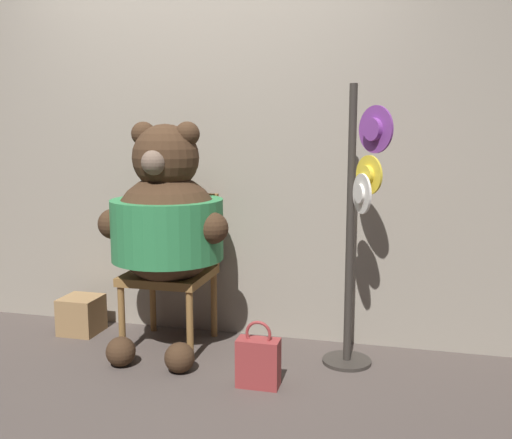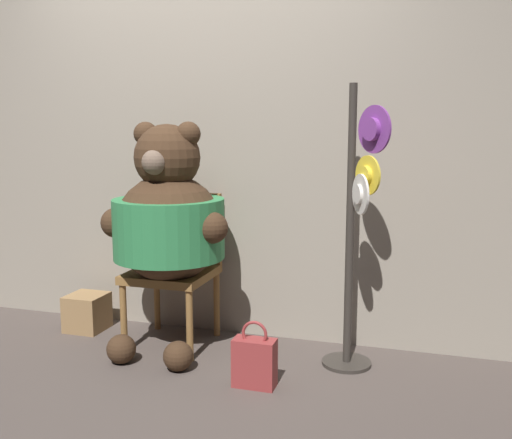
# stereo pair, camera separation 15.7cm
# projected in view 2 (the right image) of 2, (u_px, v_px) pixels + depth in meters

# --- Properties ---
(ground_plane) EXTENTS (14.00, 14.00, 0.00)m
(ground_plane) POSITION_uv_depth(u_px,v_px,m) (159.00, 369.00, 3.19)
(ground_plane) COLOR #4C423D
(wall_back) EXTENTS (8.00, 0.10, 2.34)m
(wall_back) POSITION_uv_depth(u_px,v_px,m) (206.00, 154.00, 3.70)
(wall_back) COLOR gray
(wall_back) RESTS_ON ground_plane
(chair) EXTENTS (0.49, 0.49, 0.93)m
(chair) POSITION_uv_depth(u_px,v_px,m) (177.00, 262.00, 3.57)
(chair) COLOR olive
(chair) RESTS_ON ground_plane
(teddy_bear) EXTENTS (0.79, 0.70, 1.37)m
(teddy_bear) POSITION_uv_depth(u_px,v_px,m) (168.00, 221.00, 3.37)
(teddy_bear) COLOR #3D2819
(teddy_bear) RESTS_ON ground_plane
(hat_display_rack) EXTENTS (0.36, 0.36, 1.57)m
(hat_display_rack) POSITION_uv_depth(u_px,v_px,m) (357.00, 226.00, 3.06)
(hat_display_rack) COLOR #332D28
(hat_display_rack) RESTS_ON ground_plane
(handbag_on_ground) EXTENTS (0.22, 0.11, 0.35)m
(handbag_on_ground) POSITION_uv_depth(u_px,v_px,m) (254.00, 362.00, 2.95)
(handbag_on_ground) COLOR maroon
(handbag_on_ground) RESTS_ON ground_plane
(wooden_crate) EXTENTS (0.24, 0.24, 0.24)m
(wooden_crate) POSITION_uv_depth(u_px,v_px,m) (87.00, 312.00, 3.81)
(wooden_crate) COLOR #937047
(wooden_crate) RESTS_ON ground_plane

